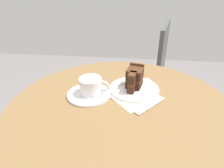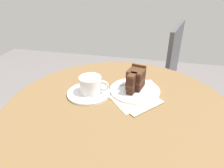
% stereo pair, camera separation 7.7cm
% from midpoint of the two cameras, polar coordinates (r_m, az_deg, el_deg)
% --- Properties ---
extents(cafe_table, '(0.82, 0.82, 0.69)m').
position_cam_midpoint_polar(cafe_table, '(0.78, 4.65, -13.14)').
color(cafe_table, brown).
rests_on(cafe_table, ground).
extents(saucer, '(0.17, 0.17, 0.01)m').
position_cam_midpoint_polar(saucer, '(0.78, -3.85, -2.66)').
color(saucer, white).
rests_on(saucer, cafe_table).
extents(coffee_cup, '(0.12, 0.08, 0.06)m').
position_cam_midpoint_polar(coffee_cup, '(0.76, -3.20, -0.14)').
color(coffee_cup, white).
rests_on(coffee_cup, saucer).
extents(teaspoon, '(0.08, 0.08, 0.00)m').
position_cam_midpoint_polar(teaspoon, '(0.73, -3.80, -4.37)').
color(teaspoon, silver).
rests_on(teaspoon, saucer).
extents(cake_plate, '(0.20, 0.20, 0.01)m').
position_cam_midpoint_polar(cake_plate, '(0.80, 9.27, -1.92)').
color(cake_plate, white).
rests_on(cake_plate, cafe_table).
extents(cake_slice, '(0.07, 0.11, 0.09)m').
position_cam_midpoint_polar(cake_slice, '(0.79, 9.44, 1.28)').
color(cake_slice, '#381E14').
rests_on(cake_slice, cake_plate).
extents(fork, '(0.14, 0.08, 0.00)m').
position_cam_midpoint_polar(fork, '(0.84, 10.55, 0.28)').
color(fork, silver).
rests_on(fork, cake_plate).
extents(napkin, '(0.23, 0.23, 0.00)m').
position_cam_midpoint_polar(napkin, '(0.76, 9.27, -4.13)').
color(napkin, beige).
rests_on(napkin, cafe_table).
extents(cafe_chair, '(0.46, 0.46, 0.84)m').
position_cam_midpoint_polar(cafe_chair, '(1.42, 14.20, 3.15)').
color(cafe_chair, '#4C4C51').
rests_on(cafe_chair, ground).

